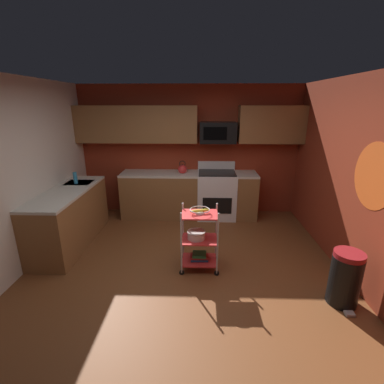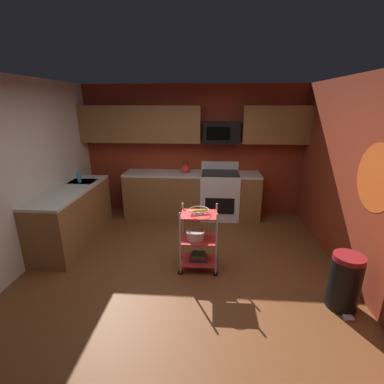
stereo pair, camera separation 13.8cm
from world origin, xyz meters
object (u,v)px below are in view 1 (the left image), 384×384
object	(u,v)px
mixing_bowl_large	(196,235)
kettle	(182,169)
fruit_bowl	(200,211)
microwave	(218,133)
rolling_cart	(199,239)
trash_can	(345,278)
book_stack	(199,256)
oven_range	(216,194)
dish_soap_bottle	(75,178)

from	to	relation	value
mixing_bowl_large	kettle	distance (m)	1.99
fruit_bowl	kettle	distance (m)	1.94
mixing_bowl_large	microwave	bearing A→B (deg)	79.38
rolling_cart	mixing_bowl_large	distance (m)	0.08
fruit_bowl	trash_can	bearing A→B (deg)	-21.70
microwave	book_stack	distance (m)	2.55
microwave	fruit_bowl	distance (m)	2.20
microwave	fruit_bowl	xyz separation A→B (m)	(-0.33, -2.01, -0.82)
oven_range	mixing_bowl_large	world-z (taller)	oven_range
oven_range	trash_can	distance (m)	2.91
rolling_cart	kettle	world-z (taller)	kettle
rolling_cart	fruit_bowl	distance (m)	0.42
book_stack	oven_range	bearing A→B (deg)	80.11
oven_range	book_stack	xyz separation A→B (m)	(-0.33, -1.91, -0.30)
book_stack	kettle	world-z (taller)	kettle
mixing_bowl_large	book_stack	bearing A→B (deg)	0.00
trash_can	oven_range	bearing A→B (deg)	117.53
fruit_bowl	mixing_bowl_large	xyz separation A→B (m)	(-0.05, 0.00, -0.36)
rolling_cart	trash_can	bearing A→B (deg)	-21.70
kettle	dish_soap_bottle	distance (m)	1.97
mixing_bowl_large	book_stack	distance (m)	0.34
kettle	rolling_cart	bearing A→B (deg)	-79.54
rolling_cart	oven_range	bearing A→B (deg)	80.11
mixing_bowl_large	dish_soap_bottle	distance (m)	2.41
kettle	microwave	bearing A→B (deg)	9.01
trash_can	microwave	bearing A→B (deg)	116.62
rolling_cart	fruit_bowl	bearing A→B (deg)	-135.00
fruit_bowl	kettle	bearing A→B (deg)	100.46
oven_range	dish_soap_bottle	world-z (taller)	dish_soap_bottle
oven_range	rolling_cart	xyz separation A→B (m)	(-0.33, -1.91, -0.03)
microwave	mixing_bowl_large	distance (m)	2.37
fruit_bowl	kettle	size ratio (longest dim) A/B	1.03
mixing_bowl_large	trash_can	size ratio (longest dim) A/B	0.38
oven_range	trash_can	xyz separation A→B (m)	(1.34, -2.58, -0.15)
oven_range	fruit_bowl	size ratio (longest dim) A/B	4.04
microwave	mixing_bowl_large	xyz separation A→B (m)	(-0.38, -2.01, -1.18)
microwave	book_stack	bearing A→B (deg)	-99.37
kettle	trash_can	distance (m)	3.34
mixing_bowl_large	kettle	xyz separation A→B (m)	(-0.31, 1.91, 0.48)
book_stack	dish_soap_bottle	world-z (taller)	dish_soap_bottle
oven_range	book_stack	world-z (taller)	oven_range
mixing_bowl_large	dish_soap_bottle	size ratio (longest dim) A/B	1.26
trash_can	fruit_bowl	bearing A→B (deg)	158.30
oven_range	mixing_bowl_large	xyz separation A→B (m)	(-0.38, -1.91, 0.04)
dish_soap_bottle	kettle	bearing A→B (deg)	24.85
kettle	dish_soap_bottle	world-z (taller)	kettle
fruit_bowl	mixing_bowl_large	distance (m)	0.36
book_stack	mixing_bowl_large	bearing A→B (deg)	180.00
microwave	trash_can	bearing A→B (deg)	-63.38
oven_range	trash_can	world-z (taller)	oven_range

